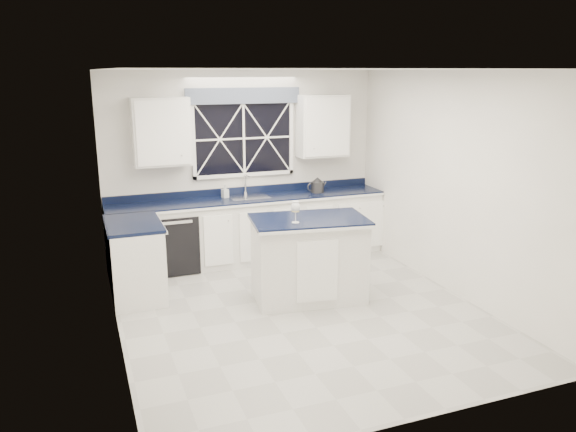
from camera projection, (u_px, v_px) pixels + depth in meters
name	position (u px, v px, depth m)	size (l,w,h in m)	color
ground	(301.00, 312.00, 6.45)	(4.50, 4.50, 0.00)	#ABABA7
back_wall	(243.00, 166.00, 8.15)	(4.00, 0.10, 2.70)	white
base_cabinets	(231.00, 236.00, 7.84)	(3.99, 1.60, 0.90)	white
countertop	(250.00, 199.00, 7.98)	(3.98, 0.64, 0.04)	black
dishwasher	(174.00, 241.00, 7.73)	(0.60, 0.58, 0.82)	black
window	(244.00, 133.00, 7.98)	(1.65, 0.09, 1.26)	black
upper_cabinets	(246.00, 129.00, 7.86)	(3.10, 0.34, 0.90)	white
faucet	(246.00, 184.00, 8.12)	(0.05, 0.20, 0.30)	silver
island	(309.00, 258.00, 6.72)	(1.45, 1.00, 1.01)	white
rug	(309.00, 269.00, 7.82)	(1.27, 0.92, 0.02)	#AFAEAA
kettle	(317.00, 185.00, 8.28)	(0.32, 0.21, 0.23)	#2E2E31
wine_glass	(296.00, 208.00, 6.35)	(0.11, 0.11, 0.25)	silver
soap_bottle	(225.00, 191.00, 7.94)	(0.08, 0.08, 0.18)	silver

